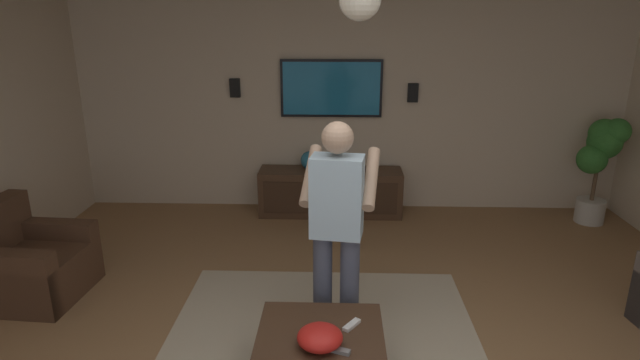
{
  "coord_description": "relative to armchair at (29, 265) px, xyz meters",
  "views": [
    {
      "loc": [
        -2.58,
        0.14,
        2.31
      ],
      "look_at": [
        0.93,
        0.26,
        1.19
      ],
      "focal_mm": 29.07,
      "sensor_mm": 36.0,
      "label": 1
    }
  ],
  "objects": [
    {
      "name": "bowl",
      "position": [
        -1.21,
        -2.53,
        0.18
      ],
      "size": [
        0.28,
        0.28,
        0.13
      ],
      "primitive_type": "ellipsoid",
      "color": "red",
      "rests_on": "coffee_table"
    },
    {
      "name": "media_console",
      "position": [
        2.02,
        -2.54,
        -0.0
      ],
      "size": [
        0.45,
        1.7,
        0.55
      ],
      "rotation": [
        0.0,
        0.0,
        3.14
      ],
      "color": "#422B1C",
      "rests_on": "ground"
    },
    {
      "name": "armchair",
      "position": [
        0.0,
        0.0,
        0.0
      ],
      "size": [
        0.85,
        0.86,
        0.82
      ],
      "rotation": [
        0.0,
        0.0,
        -1.64
      ],
      "color": "#472D1E",
      "rests_on": "ground"
    },
    {
      "name": "remote_white",
      "position": [
        -1.0,
        -2.72,
        0.13
      ],
      "size": [
        0.15,
        0.12,
        0.02
      ],
      "primitive_type": "cube",
      "rotation": [
        0.0,
        0.0,
        2.52
      ],
      "color": "white",
      "rests_on": "coffee_table"
    },
    {
      "name": "person_standing",
      "position": [
        -0.48,
        -2.62,
        0.65
      ],
      "size": [
        0.59,
        0.59,
        1.64
      ],
      "rotation": [
        0.0,
        0.0,
        -0.14
      ],
      "color": "#4C5166",
      "rests_on": "ground"
    },
    {
      "name": "vase_round",
      "position": [
        2.06,
        -2.29,
        0.38
      ],
      "size": [
        0.22,
        0.22,
        0.22
      ],
      "primitive_type": "sphere",
      "color": "teal",
      "rests_on": "media_console"
    },
    {
      "name": "tv",
      "position": [
        2.26,
        -2.54,
        1.21
      ],
      "size": [
        0.05,
        1.2,
        0.68
      ],
      "rotation": [
        0.0,
        0.0,
        3.14
      ],
      "color": "black"
    },
    {
      "name": "remote_grey",
      "position": [
        -1.27,
        -2.64,
        0.13
      ],
      "size": [
        0.09,
        0.16,
        0.02
      ],
      "primitive_type": "cube",
      "rotation": [
        0.0,
        0.0,
        4.37
      ],
      "color": "slate",
      "rests_on": "coffee_table"
    },
    {
      "name": "wall_speaker_left",
      "position": [
        2.27,
        -3.51,
        1.16
      ],
      "size": [
        0.06,
        0.12,
        0.22
      ],
      "primitive_type": "cube",
      "color": "black"
    },
    {
      "name": "wall_back_tv",
      "position": [
        2.35,
        -2.76,
        1.11
      ],
      "size": [
        0.1,
        6.73,
        2.77
      ],
      "primitive_type": "cube",
      "color": "#C6B299",
      "rests_on": "ground"
    },
    {
      "name": "potted_plant_tall",
      "position": [
        1.88,
        -5.61,
        0.57
      ],
      "size": [
        0.42,
        0.51,
        1.23
      ],
      "color": "#B7B2A8",
      "rests_on": "ground"
    },
    {
      "name": "wall_speaker_right",
      "position": [
        2.27,
        -1.39,
        1.21
      ],
      "size": [
        0.06,
        0.12,
        0.22
      ],
      "primitive_type": "cube",
      "color": "black"
    }
  ]
}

